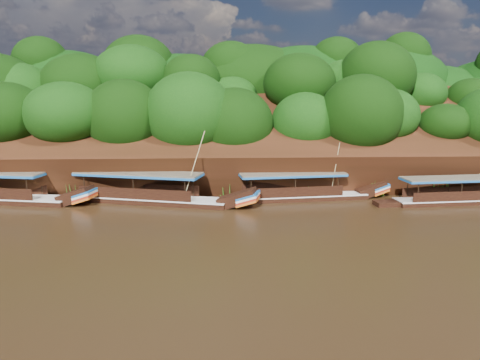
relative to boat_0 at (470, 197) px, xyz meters
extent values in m
plane|color=black|center=(-14.57, -6.62, -0.50)|extent=(160.00, 160.00, 0.00)
cube|color=black|center=(-14.57, 9.38, 3.00)|extent=(120.00, 16.12, 13.64)
cube|color=black|center=(-14.57, 19.38, -0.50)|extent=(120.00, 24.00, 12.00)
ellipsoid|color=#16440B|center=(-20.57, 8.38, 3.00)|extent=(18.00, 8.00, 6.40)
ellipsoid|color=#16440B|center=(-14.57, 16.38, 8.70)|extent=(24.00, 11.00, 8.40)
cube|color=black|center=(-0.69, -0.06, -0.50)|extent=(11.57, 2.90, 0.81)
cube|color=silver|center=(-0.69, -0.06, -0.11)|extent=(11.58, 2.96, 0.09)
cube|color=brown|center=(-1.41, -0.12, 1.66)|extent=(9.12, 2.99, 0.11)
cube|color=#195BA2|center=(-1.41, -0.12, 1.55)|extent=(9.12, 2.99, 0.16)
cube|color=black|center=(-13.99, 1.95, -0.50)|extent=(11.68, 3.44, 0.86)
cube|color=silver|center=(-13.99, 1.95, -0.09)|extent=(11.69, 3.50, 0.10)
cube|color=black|center=(-7.56, 2.70, 0.17)|extent=(2.90, 1.89, 1.62)
cube|color=#195BA2|center=(-6.84, 2.79, 0.46)|extent=(1.60, 1.80, 0.59)
cube|color=#B42A14|center=(-6.84, 2.79, 0.14)|extent=(1.60, 1.80, 0.59)
cube|color=brown|center=(-14.71, 1.87, 1.81)|extent=(9.24, 3.46, 0.12)
cube|color=#195BA2|center=(-14.71, 1.87, 1.70)|extent=(9.24, 3.46, 0.17)
cylinder|color=tan|center=(-11.06, 1.71, 2.21)|extent=(0.59, 0.41, 4.52)
cube|color=black|center=(-26.87, 1.42, -0.50)|extent=(13.74, 5.85, 0.93)
cube|color=silver|center=(-26.87, 1.42, -0.05)|extent=(13.75, 5.92, 0.10)
cube|color=black|center=(-19.49, -0.64, 0.22)|extent=(3.54, 2.50, 1.83)
cube|color=#195BA2|center=(-18.67, -0.87, 0.53)|extent=(2.09, 2.16, 0.68)
cube|color=#B42A14|center=(-18.67, -0.87, 0.18)|extent=(2.09, 2.16, 0.68)
cube|color=brown|center=(-27.69, 1.65, 1.99)|extent=(10.98, 5.39, 0.12)
cube|color=#195BA2|center=(-27.69, 1.65, 1.87)|extent=(10.98, 5.39, 0.19)
cylinder|color=tan|center=(-22.95, 0.11, 2.86)|extent=(1.82, 1.32, 5.42)
cube|color=black|center=(-39.42, 2.27, -0.50)|extent=(12.46, 4.69, 0.95)
cube|color=silver|center=(-39.42, 2.27, -0.04)|extent=(12.47, 4.76, 0.11)
cube|color=black|center=(-32.67, 0.91, 0.24)|extent=(3.20, 2.28, 1.75)
cube|color=#195BA2|center=(-31.92, 0.76, 0.56)|extent=(1.83, 2.07, 0.63)
cube|color=#B42A14|center=(-31.92, 0.76, 0.20)|extent=(1.83, 2.07, 0.63)
cone|color=#346619|center=(-33.61, 2.78, 0.41)|extent=(1.50, 1.50, 1.82)
cone|color=#346619|center=(-27.33, 3.36, 0.44)|extent=(1.50, 1.50, 1.87)
cone|color=#346619|center=(-20.72, 3.11, 0.27)|extent=(1.50, 1.50, 1.53)
cone|color=#346619|center=(-13.63, 3.26, 0.42)|extent=(1.50, 1.50, 1.83)
cone|color=#346619|center=(-6.90, 2.94, 0.64)|extent=(1.50, 1.50, 2.27)
cone|color=#346619|center=(-1.42, 2.46, 0.32)|extent=(1.50, 1.50, 1.64)
camera|label=1|loc=(-21.08, -37.07, 8.71)|focal=35.00mm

